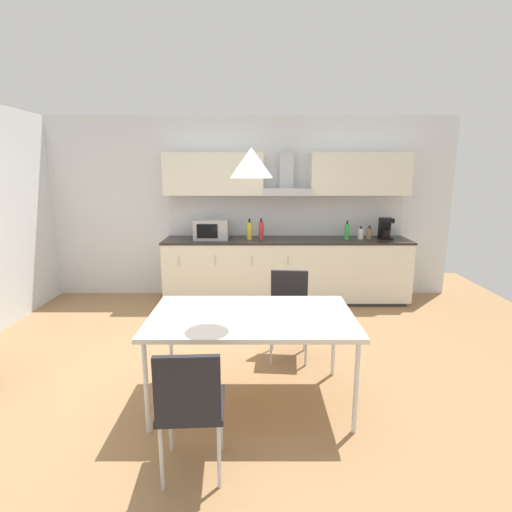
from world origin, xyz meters
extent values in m
cube|color=#9E754C|center=(0.00, 0.00, -0.01)|extent=(8.09, 7.44, 0.02)
cube|color=silver|center=(0.00, 2.53, 1.32)|extent=(6.47, 0.10, 2.64)
cube|color=#333333|center=(0.77, 2.15, 0.03)|extent=(3.33, 0.60, 0.05)
cube|color=silver|center=(0.77, 2.15, 0.47)|extent=(3.47, 0.65, 0.83)
cube|color=#282321|center=(0.77, 2.15, 0.90)|extent=(3.49, 0.67, 0.03)
cube|color=silver|center=(-0.72, 1.81, 0.67)|extent=(0.01, 0.01, 0.14)
cube|color=silver|center=(-0.22, 1.81, 0.67)|extent=(0.01, 0.01, 0.14)
cube|color=silver|center=(0.27, 1.81, 0.67)|extent=(0.01, 0.01, 0.14)
cube|color=silver|center=(0.77, 1.81, 0.67)|extent=(0.01, 0.01, 0.14)
cube|color=silver|center=(0.77, 2.47, 1.21)|extent=(3.47, 0.02, 0.59)
cube|color=silver|center=(-0.27, 2.31, 1.82)|extent=(1.40, 0.34, 0.59)
cube|color=silver|center=(1.80, 2.31, 1.82)|extent=(1.40, 0.34, 0.59)
cube|color=#B7BABF|center=(0.77, 2.29, 1.58)|extent=(0.67, 0.40, 0.10)
cube|color=#B7BABF|center=(0.77, 2.40, 1.85)|extent=(0.20, 0.16, 0.54)
cube|color=#ADADB2|center=(-0.30, 2.15, 1.05)|extent=(0.48, 0.34, 0.28)
cube|color=black|center=(-0.34, 1.98, 1.05)|extent=(0.29, 0.01, 0.20)
cube|color=black|center=(2.18, 2.15, 0.92)|extent=(0.18, 0.18, 0.02)
cylinder|color=black|center=(2.18, 2.14, 0.99)|extent=(0.12, 0.12, 0.12)
cube|color=black|center=(2.18, 2.21, 1.06)|extent=(0.16, 0.08, 0.30)
cube|color=black|center=(2.18, 2.14, 1.18)|extent=(0.18, 0.16, 0.06)
cylinder|color=white|center=(1.83, 2.15, 0.99)|extent=(0.08, 0.08, 0.15)
cylinder|color=black|center=(1.83, 2.15, 1.08)|extent=(0.03, 0.03, 0.03)
cylinder|color=yellow|center=(0.24, 2.13, 1.03)|extent=(0.07, 0.07, 0.24)
cylinder|color=black|center=(0.24, 2.13, 1.18)|extent=(0.03, 0.03, 0.05)
cylinder|color=brown|center=(1.95, 2.14, 0.99)|extent=(0.08, 0.08, 0.16)
cylinder|color=black|center=(1.95, 2.14, 1.09)|extent=(0.03, 0.03, 0.03)
cylinder|color=green|center=(1.62, 2.12, 1.02)|extent=(0.06, 0.06, 0.22)
cylinder|color=black|center=(1.62, 2.12, 1.16)|extent=(0.02, 0.02, 0.05)
cylinder|color=red|center=(0.41, 2.14, 1.04)|extent=(0.07, 0.07, 0.24)
cylinder|color=black|center=(0.41, 2.14, 1.18)|extent=(0.03, 0.03, 0.05)
cube|color=silver|center=(0.30, -0.46, 0.74)|extent=(1.62, 0.96, 0.04)
cylinder|color=silver|center=(-0.45, -0.88, 0.36)|extent=(0.04, 0.04, 0.72)
cylinder|color=silver|center=(1.05, -0.88, 0.36)|extent=(0.04, 0.04, 0.72)
cylinder|color=silver|center=(-0.45, -0.05, 0.36)|extent=(0.04, 0.04, 0.72)
cylinder|color=silver|center=(1.05, -0.05, 0.36)|extent=(0.04, 0.04, 0.72)
cube|color=black|center=(0.66, 0.31, 0.45)|extent=(0.43, 0.43, 0.04)
cube|color=black|center=(0.68, 0.49, 0.67)|extent=(0.38, 0.07, 0.40)
cylinder|color=silver|center=(0.82, 0.13, 0.21)|extent=(0.02, 0.02, 0.43)
cylinder|color=silver|center=(0.48, 0.16, 0.21)|extent=(0.02, 0.02, 0.43)
cylinder|color=silver|center=(0.85, 0.47, 0.21)|extent=(0.02, 0.02, 0.43)
cylinder|color=silver|center=(0.51, 0.50, 0.21)|extent=(0.02, 0.02, 0.43)
cube|color=black|center=(-0.07, -1.24, 0.45)|extent=(0.42, 0.42, 0.04)
cube|color=black|center=(-0.06, -1.42, 0.67)|extent=(0.38, 0.06, 0.40)
cylinder|color=silver|center=(-0.25, -1.08, 0.21)|extent=(0.02, 0.02, 0.43)
cylinder|color=silver|center=(0.09, -1.07, 0.21)|extent=(0.02, 0.02, 0.43)
cylinder|color=silver|center=(-0.23, -1.42, 0.21)|extent=(0.02, 0.02, 0.43)
cylinder|color=silver|center=(0.11, -1.40, 0.21)|extent=(0.02, 0.02, 0.43)
cone|color=silver|center=(0.30, -0.46, 1.93)|extent=(0.32, 0.32, 0.22)
camera|label=1|loc=(0.33, -3.47, 1.88)|focal=28.00mm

